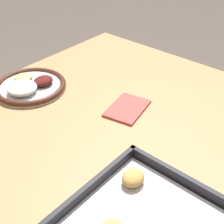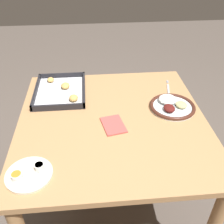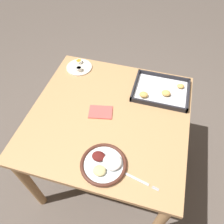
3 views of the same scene
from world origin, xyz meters
The scene contains 7 objects.
ground_plane centered at (0.00, 0.00, 0.00)m, with size 8.00×8.00×0.00m, color #564C44.
dining_table centered at (0.00, 0.00, 0.64)m, with size 0.98×0.96×0.76m.
dinner_plate centered at (0.07, -0.33, 0.78)m, with size 0.25×0.25×0.05m.
fork centered at (0.25, -0.36, 0.76)m, with size 0.22×0.06×0.00m.
saucer_plate centered at (-0.34, 0.37, 0.77)m, with size 0.19×0.19×0.04m.
baking_tray centered at (0.28, 0.28, 0.77)m, with size 0.37×0.29×0.04m.
napkin centered at (-0.05, 0.00, 0.77)m, with size 0.16×0.13×0.01m.
Camera 2 is at (-1.06, 0.10, 1.59)m, focal length 42.00 mm.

